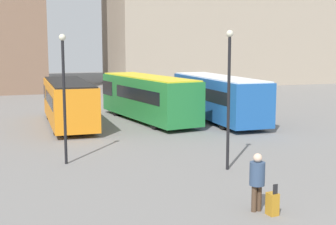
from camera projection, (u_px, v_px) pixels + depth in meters
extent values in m
cube|color=orange|center=(69.00, 102.00, 28.96)|extent=(2.66, 9.46, 2.42)
cube|color=black|center=(63.00, 91.00, 32.55)|extent=(2.51, 1.79, 0.92)
cube|color=black|center=(70.00, 98.00, 28.12)|extent=(2.61, 6.08, 0.73)
cube|color=black|center=(68.00, 82.00, 28.78)|extent=(2.46, 9.27, 0.08)
cylinder|color=black|center=(64.00, 111.00, 31.85)|extent=(2.35, 1.05, 0.99)
cylinder|color=black|center=(75.00, 125.00, 26.36)|extent=(2.35, 1.05, 0.99)
cube|color=#237A38|center=(148.00, 97.00, 30.84)|extent=(4.01, 10.41, 2.62)
cube|color=black|center=(123.00, 87.00, 34.42)|extent=(2.79, 2.23, 0.99)
cube|color=black|center=(154.00, 94.00, 29.99)|extent=(3.48, 6.80, 0.79)
cube|color=yellow|center=(148.00, 77.00, 30.64)|extent=(3.78, 10.18, 0.08)
cylinder|color=black|center=(129.00, 108.00, 33.74)|extent=(2.51, 1.28, 0.92)
cylinder|color=black|center=(170.00, 120.00, 28.25)|extent=(2.51, 1.28, 0.92)
cube|color=#1E56A3|center=(218.00, 97.00, 30.85)|extent=(2.69, 10.44, 2.58)
cube|color=black|center=(194.00, 87.00, 34.81)|extent=(2.56, 1.96, 0.98)
cube|color=black|center=(224.00, 94.00, 29.92)|extent=(2.64, 6.70, 0.78)
cube|color=white|center=(218.00, 77.00, 30.66)|extent=(2.48, 10.23, 0.08)
cylinder|color=black|center=(199.00, 107.00, 34.03)|extent=(2.41, 1.03, 0.98)
cylinder|color=black|center=(240.00, 121.00, 27.98)|extent=(2.41, 1.03, 0.98)
cylinder|color=#4C3828|center=(254.00, 199.00, 14.03)|extent=(0.17, 0.17, 0.81)
cylinder|color=#4C3828|center=(259.00, 198.00, 14.10)|extent=(0.17, 0.17, 0.81)
cylinder|color=#334766|center=(257.00, 174.00, 13.95)|extent=(0.49, 0.49, 0.71)
sphere|color=beige|center=(258.00, 158.00, 13.88)|extent=(0.27, 0.27, 0.27)
cube|color=#B27A1E|center=(272.00, 204.00, 13.76)|extent=(0.30, 0.35, 0.67)
cube|color=black|center=(275.00, 189.00, 13.59)|extent=(0.15, 0.04, 0.30)
cylinder|color=black|center=(64.00, 103.00, 19.39)|extent=(0.12, 0.12, 5.20)
sphere|color=beige|center=(62.00, 37.00, 19.00)|extent=(0.28, 0.28, 0.28)
cylinder|color=black|center=(229.00, 104.00, 18.47)|extent=(0.12, 0.12, 5.33)
sphere|color=beige|center=(230.00, 34.00, 18.08)|extent=(0.28, 0.28, 0.28)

